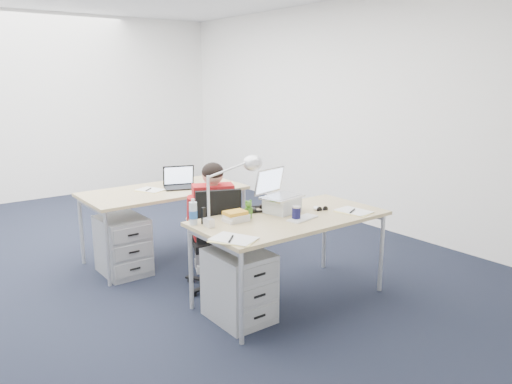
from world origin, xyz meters
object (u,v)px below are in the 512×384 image
Objects in this scene: drawer_pedestal_far at (123,245)px; wireless_keyboard at (303,218)px; desk_near at (291,222)px; desk_lamp at (226,190)px; water_bottle at (193,212)px; sunglasses at (322,209)px; book_stack at (236,216)px; headphones at (258,208)px; far_cup at (206,178)px; seated_person at (212,223)px; bear_figurine at (249,209)px; silver_laptop at (282,191)px; cordless_phone at (204,216)px; computer_mouse at (316,208)px; dark_laptop at (180,177)px; drawer_pedestal_near at (239,285)px; can_koozie at (296,213)px; office_chair at (216,260)px; desk_far at (164,194)px.

wireless_keyboard is (0.91, -1.53, 0.46)m from drawer_pedestal_far.
desk_near is 0.63m from desk_lamp.
water_bottle reaches higher than sunglasses.
desk_lamp reaches higher than wireless_keyboard.
water_bottle is 0.34m from book_stack.
desk_lamp is (-0.43, -0.15, 0.25)m from headphones.
far_cup is (0.69, 1.43, -0.22)m from desk_lamp.
desk_near is at bearing -57.99° from drawer_pedestal_far.
seated_person reaches higher than bear_figurine.
far_cup is (0.13, 1.44, -0.14)m from silver_laptop.
drawer_pedestal_far is 4.21× the size of cordless_phone.
book_stack is at bearing -0.59° from desk_lamp.
cordless_phone reaches higher than headphones.
computer_mouse is at bearing 4.59° from desk_near.
dark_laptop reaches higher than book_stack.
dark_laptop is (-0.52, 1.46, 0.10)m from computer_mouse.
bear_figurine is (0.24, 0.20, 0.53)m from drawer_pedestal_near.
desk_near is at bearing -27.89° from bear_figurine.
bear_figurine is at bearing 3.43° from desk_lamp.
desk_lamp is at bearing -178.29° from sunglasses.
sunglasses is (0.64, -0.20, -0.06)m from bear_figurine.
book_stack is (-0.47, 0.01, -0.14)m from silver_laptop.
desk_lamp is (-0.55, 0.28, 0.26)m from wireless_keyboard.
silver_laptop is at bearing 16.89° from drawer_pedestal_near.
desk_lamp is (-0.49, 0.26, 0.21)m from can_koozie.
office_chair is 1.10m from dark_laptop.
can_koozie is at bearing -78.39° from desk_far.
wireless_keyboard is (0.57, -0.09, 0.46)m from drawer_pedestal_near.
computer_mouse reaches higher than drawer_pedestal_near.
desk_near is at bearing -113.84° from silver_laptop.
far_cup is at bearing 73.31° from silver_laptop.
bear_figurine is at bearing -108.17° from far_cup.
far_cup is at bearing 85.75° from office_chair.
desk_near is 1.72m from drawer_pedestal_far.
far_cup is at bearing 74.08° from bear_figurine.
desk_far is 2.91× the size of drawer_pedestal_far.
office_chair reaches higher than drawer_pedestal_near.
bear_figurine is at bearing -30.72° from cordless_phone.
water_bottle is 2.29× the size of far_cup.
bear_figurine is at bearing -160.27° from headphones.
drawer_pedestal_near is at bearing -177.36° from desk_near.
desk_far is 10.55× the size of bear_figurine.
water_bottle reaches higher than wireless_keyboard.
drawer_pedestal_far is 6.06× the size of computer_mouse.
book_stack is at bearing -170.49° from headphones.
far_cup is (0.37, 0.10, -0.07)m from dark_laptop.
bear_figurine is at bearing 134.70° from can_koozie.
book_stack is (-0.07, -1.38, 0.09)m from desk_far.
drawer_pedestal_far is at bearing -170.48° from far_cup.
book_stack is at bearing 138.17° from wireless_keyboard.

